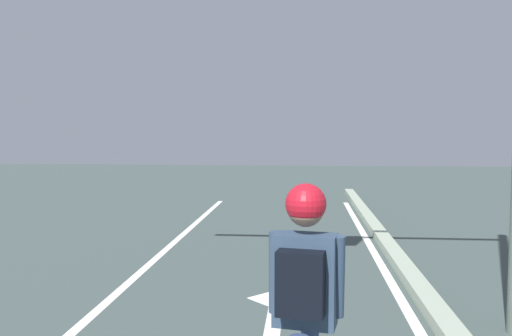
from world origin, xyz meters
TOP-DOWN VIEW (x-y plane):
  - lane_arrow_stem at (1.52, 7.04)m, footprint 0.16×1.40m
  - lane_arrow_head at (1.52, 7.89)m, footprint 0.71×0.71m
  - skater at (1.82, 4.81)m, footprint 0.44×0.60m

SIDE VIEW (x-z plane):
  - lane_arrow_stem at x=1.52m, z-range 0.00..0.01m
  - lane_arrow_head at x=1.52m, z-range 0.00..0.01m
  - skater at x=1.82m, z-range 0.28..1.85m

